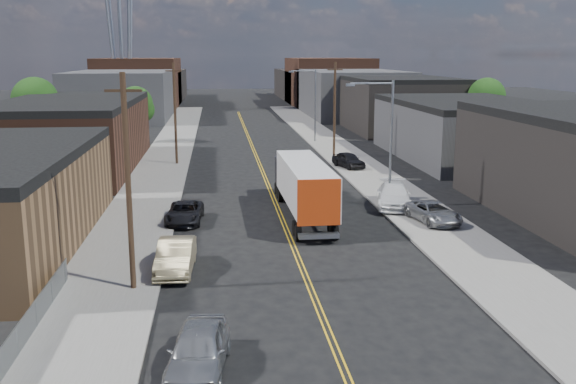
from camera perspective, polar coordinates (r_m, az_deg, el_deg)
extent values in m
plane|color=black|center=(79.59, -3.31, 4.35)|extent=(260.00, 260.00, 0.00)
cube|color=gold|center=(64.79, -2.58, 2.57)|extent=(0.32, 120.00, 0.01)
cube|color=slate|center=(64.85, -10.99, 2.43)|extent=(5.00, 140.00, 0.15)
cube|color=slate|center=(66.08, 5.68, 2.77)|extent=(5.00, 140.00, 0.15)
cube|color=#46281C|center=(64.71, -18.71, 4.62)|extent=(12.00, 26.00, 6.00)
cube|color=black|center=(64.40, -18.91, 7.52)|extent=(12.00, 26.00, 0.60)
cube|color=navy|center=(43.93, 19.95, 2.04)|extent=(0.30, 20.00, 0.80)
cube|color=#323234|center=(70.31, 15.61, 5.15)|extent=(14.00, 24.00, 5.50)
cube|color=black|center=(70.03, 15.75, 7.63)|extent=(14.00, 24.00, 0.60)
cube|color=black|center=(94.74, 9.78, 7.56)|extent=(14.00, 22.00, 7.00)
cube|color=black|center=(94.53, 9.86, 9.86)|extent=(14.00, 22.00, 0.60)
cube|color=#323234|center=(115.04, -14.43, 8.38)|extent=(16.00, 30.00, 8.00)
cube|color=#323234|center=(116.50, 5.68, 8.74)|extent=(16.00, 30.00, 8.00)
cube|color=#46281C|center=(139.77, -13.05, 9.46)|extent=(16.00, 26.00, 10.00)
cube|color=#46281C|center=(140.97, 3.56, 9.76)|extent=(16.00, 26.00, 10.00)
cube|color=black|center=(159.70, -12.22, 9.25)|extent=(16.00, 40.00, 7.00)
cube|color=black|center=(160.75, 2.31, 9.53)|extent=(16.00, 40.00, 7.00)
cylinder|color=gray|center=(130.05, -14.67, 13.61)|extent=(0.80, 0.80, 30.00)
cylinder|color=gray|center=(128.56, -15.58, 13.59)|extent=(1.94, 1.94, 29.98)
cylinder|color=gray|center=(128.07, -13.98, 13.68)|extent=(1.94, 1.94, 29.98)
cylinder|color=gray|center=(132.04, -15.34, 13.55)|extent=(1.94, 1.94, 29.98)
cylinder|color=gray|center=(131.56, -13.78, 13.64)|extent=(1.94, 1.94, 29.98)
cylinder|color=gray|center=(45.85, 9.14, 4.15)|extent=(0.18, 0.18, 9.00)
cylinder|color=gray|center=(45.09, 7.46, 9.56)|extent=(3.00, 0.12, 0.12)
cube|color=gray|center=(44.76, 5.57, 9.46)|extent=(0.60, 0.25, 0.18)
cylinder|color=gray|center=(79.94, 2.44, 7.63)|extent=(0.18, 0.18, 9.00)
cylinder|color=gray|center=(79.50, 1.38, 10.72)|extent=(3.00, 0.12, 0.12)
cube|color=gray|center=(79.32, 0.28, 10.65)|extent=(0.60, 0.25, 0.18)
cylinder|color=black|center=(29.59, -14.01, 0.58)|extent=(0.26, 0.26, 10.00)
cube|color=black|center=(29.07, -14.44, 8.72)|extent=(1.60, 0.12, 0.12)
cylinder|color=black|center=(64.14, -10.00, 6.81)|extent=(0.26, 0.26, 10.00)
cube|color=black|center=(63.90, -10.14, 10.56)|extent=(1.60, 0.12, 0.12)
cylinder|color=black|center=(68.14, 4.16, 7.26)|extent=(0.26, 0.26, 10.00)
cube|color=black|center=(67.92, 4.21, 10.79)|extent=(1.60, 0.12, 0.12)
cube|color=slate|center=(25.51, -22.95, -12.29)|extent=(0.02, 16.00, 1.20)
cube|color=slate|center=(25.28, -23.06, -11.05)|extent=(0.05, 16.00, 0.05)
cylinder|color=black|center=(76.83, -21.36, 4.95)|extent=(0.36, 0.36, 4.50)
sphere|color=#14360E|center=(76.52, -21.56, 7.62)|extent=(5.04, 5.04, 5.04)
sphere|color=#14360E|center=(76.72, -21.02, 7.00)|extent=(3.96, 3.96, 3.96)
sphere|color=#14360E|center=(76.31, -21.97, 7.10)|extent=(3.60, 3.60, 3.60)
cylinder|color=black|center=(81.83, -13.29, 5.58)|extent=(0.36, 0.36, 3.75)
sphere|color=#14360E|center=(81.56, -13.39, 7.67)|extent=(4.20, 4.20, 4.20)
sphere|color=#14360E|center=(81.84, -12.92, 7.18)|extent=(3.30, 3.30, 3.30)
sphere|color=#14360E|center=(81.26, -13.76, 7.27)|extent=(3.00, 3.00, 3.00)
cylinder|color=black|center=(86.29, 17.09, 5.86)|extent=(0.36, 0.36, 4.25)
sphere|color=#14360E|center=(86.02, 17.23, 8.11)|extent=(4.76, 4.76, 4.76)
sphere|color=#14360E|center=(86.59, 17.49, 7.55)|extent=(3.74, 3.74, 3.74)
sphere|color=#14360E|center=(85.50, 17.01, 7.70)|extent=(3.40, 3.40, 3.40)
cube|color=beige|center=(42.06, 1.54, 0.81)|extent=(2.67, 11.51, 2.68)
cube|color=#B4340D|center=(36.52, 2.77, -0.95)|extent=(2.51, 0.16, 2.70)
cube|color=gray|center=(37.01, 2.74, -3.90)|extent=(2.37, 0.64, 0.25)
cube|color=black|center=(49.14, 0.40, 1.27)|extent=(2.44, 3.10, 2.96)
cylinder|color=black|center=(38.35, 2.41, -3.40)|extent=(2.50, 0.99, 0.96)
cylinder|color=black|center=(49.34, 0.40, 0.12)|extent=(2.40, 0.99, 0.96)
imported|color=#999C9E|center=(22.84, -7.96, -13.73)|extent=(2.48, 4.99, 1.64)
imported|color=#9B8C65|center=(32.84, -9.96, -5.65)|extent=(1.95, 5.02, 1.63)
imported|color=black|center=(42.25, -9.18, -1.83)|extent=(2.52, 4.91, 1.33)
imported|color=gray|center=(42.32, 12.80, -1.75)|extent=(2.95, 5.04, 1.32)
imported|color=white|center=(46.09, 9.38, -0.30)|extent=(3.45, 5.90, 1.61)
imported|color=black|center=(61.63, 5.40, 2.86)|extent=(2.95, 4.58, 1.45)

